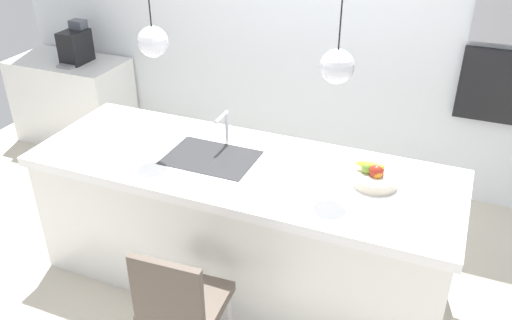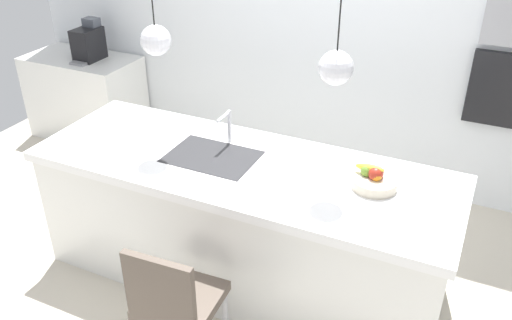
{
  "view_description": "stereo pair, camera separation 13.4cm",
  "coord_description": "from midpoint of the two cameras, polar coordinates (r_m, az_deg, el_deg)",
  "views": [
    {
      "loc": [
        1.18,
        -2.62,
        2.55
      ],
      "look_at": [
        0.1,
        0.0,
        0.94
      ],
      "focal_mm": 37.84,
      "sensor_mm": 36.0,
      "label": 1
    },
    {
      "loc": [
        1.31,
        -2.56,
        2.55
      ],
      "look_at": [
        0.1,
        0.0,
        0.94
      ],
      "focal_mm": 37.84,
      "sensor_mm": 36.0,
      "label": 2
    }
  ],
  "objects": [
    {
      "name": "floor",
      "position": [
        3.84,
        -2.43,
        -12.03
      ],
      "size": [
        6.6,
        6.6,
        0.0
      ],
      "primitive_type": "plane",
      "color": "beige",
      "rests_on": "ground"
    },
    {
      "name": "back_wall",
      "position": [
        4.59,
        6.06,
        13.63
      ],
      "size": [
        6.0,
        0.1,
        2.6
      ],
      "primitive_type": "cube",
      "color": "white",
      "rests_on": "ground"
    },
    {
      "name": "kitchen_island",
      "position": [
        3.56,
        -2.58,
        -6.63
      ],
      "size": [
        2.67,
        0.93,
        0.89
      ],
      "color": "white",
      "rests_on": "ground"
    },
    {
      "name": "sink_basin",
      "position": [
        3.4,
        -5.89,
        0.17
      ],
      "size": [
        0.56,
        0.4,
        0.02
      ],
      "primitive_type": "cube",
      "color": "#2D2D30",
      "rests_on": "kitchen_island"
    },
    {
      "name": "faucet",
      "position": [
        3.5,
        -4.39,
        3.85
      ],
      "size": [
        0.02,
        0.17,
        0.22
      ],
      "color": "silver",
      "rests_on": "kitchen_island"
    },
    {
      "name": "fruit_bowl",
      "position": [
        3.15,
        11.25,
        -1.72
      ],
      "size": [
        0.27,
        0.26,
        0.15
      ],
      "color": "beige",
      "rests_on": "kitchen_island"
    },
    {
      "name": "side_counter",
      "position": [
        5.73,
        -19.35,
        5.98
      ],
      "size": [
        1.1,
        0.6,
        0.83
      ],
      "primitive_type": "cube",
      "color": "white",
      "rests_on": "ground"
    },
    {
      "name": "coffee_machine",
      "position": [
        5.45,
        -19.22,
        11.35
      ],
      "size": [
        0.2,
        0.35,
        0.38
      ],
      "color": "black",
      "rests_on": "side_counter"
    },
    {
      "name": "oven",
      "position": [
        4.44,
        23.41,
        7.17
      ],
      "size": [
        0.56,
        0.08,
        0.56
      ],
      "primitive_type": "cube",
      "color": "black",
      "rests_on": "back_wall"
    },
    {
      "name": "chair_near",
      "position": [
        2.98,
        -9.29,
        -14.79
      ],
      "size": [
        0.43,
        0.44,
        0.86
      ],
      "color": "brown",
      "rests_on": "ground"
    },
    {
      "name": "pendant_light_left",
      "position": [
        3.29,
        -12.03,
        12.16
      ],
      "size": [
        0.18,
        0.18,
        0.78
      ],
      "color": "silver"
    },
    {
      "name": "pendant_light_right",
      "position": [
        2.85,
        7.23,
        9.81
      ],
      "size": [
        0.18,
        0.18,
        0.78
      ],
      "color": "silver"
    }
  ]
}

